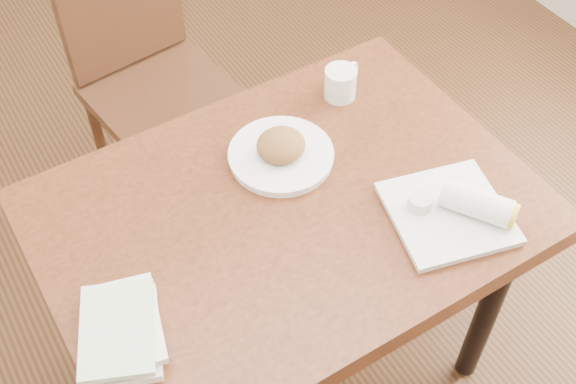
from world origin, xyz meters
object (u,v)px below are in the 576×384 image
table (288,231)px  chair_far (147,65)px  plate_scone (281,152)px  plate_burrito (457,210)px  coffee_mug (341,82)px  book_stack (122,331)px

table → chair_far: chair_far is taller
table → plate_scone: plate_scone is taller
plate_scone → plate_burrito: (0.24, -0.36, 0.00)m
chair_far → coffee_mug: (0.30, -0.62, 0.25)m
chair_far → plate_burrito: size_ratio=3.11×
coffee_mug → plate_burrito: plate_burrito is taller
table → chair_far: size_ratio=1.16×
chair_far → book_stack: 1.11m
coffee_mug → chair_far: bearing=116.1°
coffee_mug → book_stack: coffee_mug is taller
table → coffee_mug: 0.42m
plate_burrito → table: bearing=143.5°
plate_burrito → book_stack: (-0.75, 0.11, 0.00)m
plate_burrito → plate_scone: bearing=123.7°
coffee_mug → table: bearing=-141.5°
plate_scone → coffee_mug: coffee_mug is taller
chair_far → plate_scone: chair_far is taller
coffee_mug → plate_burrito: bearing=-91.6°
coffee_mug → plate_burrito: size_ratio=0.39×
table → plate_scone: bearing=64.8°
table → plate_burrito: size_ratio=3.60×
book_stack → table: bearing=14.4°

